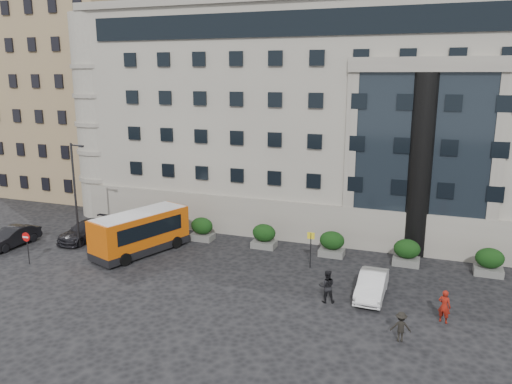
% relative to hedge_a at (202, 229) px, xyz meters
% --- Properties ---
extents(ground, '(120.00, 120.00, 0.00)m').
position_rel_hedge_a_xyz_m(ground, '(4.00, -7.80, -0.93)').
color(ground, black).
rests_on(ground, ground).
extents(civic_building, '(44.00, 24.00, 18.00)m').
position_rel_hedge_a_xyz_m(civic_building, '(10.00, 14.20, 8.07)').
color(civic_building, gray).
rests_on(civic_building, ground).
extents(entrance_column, '(1.80, 1.80, 13.00)m').
position_rel_hedge_a_xyz_m(entrance_column, '(16.00, 2.50, 5.57)').
color(entrance_column, black).
rests_on(entrance_column, ground).
extents(apartment_near, '(14.00, 14.00, 20.00)m').
position_rel_hedge_a_xyz_m(apartment_near, '(-20.00, 12.20, 9.07)').
color(apartment_near, '#947D56').
rests_on(apartment_near, ground).
extents(apartment_far, '(13.00, 13.00, 22.00)m').
position_rel_hedge_a_xyz_m(apartment_far, '(-23.00, 30.20, 10.07)').
color(apartment_far, '#80684B').
rests_on(apartment_far, ground).
extents(hedge_a, '(1.80, 1.26, 1.84)m').
position_rel_hedge_a_xyz_m(hedge_a, '(0.00, 0.00, 0.00)').
color(hedge_a, '#545452').
rests_on(hedge_a, ground).
extents(hedge_b, '(1.80, 1.26, 1.84)m').
position_rel_hedge_a_xyz_m(hedge_b, '(5.20, 0.00, 0.00)').
color(hedge_b, '#545452').
rests_on(hedge_b, ground).
extents(hedge_c, '(1.80, 1.26, 1.84)m').
position_rel_hedge_a_xyz_m(hedge_c, '(10.40, 0.00, 0.00)').
color(hedge_c, '#545452').
rests_on(hedge_c, ground).
extents(hedge_d, '(1.80, 1.26, 1.84)m').
position_rel_hedge_a_xyz_m(hedge_d, '(15.60, 0.00, 0.00)').
color(hedge_d, '#545452').
rests_on(hedge_d, ground).
extents(hedge_e, '(1.80, 1.26, 1.84)m').
position_rel_hedge_a_xyz_m(hedge_e, '(20.80, 0.00, 0.00)').
color(hedge_e, '#545452').
rests_on(hedge_e, ground).
extents(street_lamp, '(1.16, 0.18, 8.00)m').
position_rel_hedge_a_xyz_m(street_lamp, '(-7.94, -4.80, 3.44)').
color(street_lamp, '#262628').
rests_on(street_lamp, ground).
extents(bus_stop_sign, '(0.50, 0.08, 2.52)m').
position_rel_hedge_a_xyz_m(bus_stop_sign, '(9.50, -2.80, 0.80)').
color(bus_stop_sign, '#262628').
rests_on(bus_stop_sign, ground).
extents(no_entry_sign, '(0.64, 0.16, 2.32)m').
position_rel_hedge_a_xyz_m(no_entry_sign, '(-9.00, -8.84, 0.72)').
color(no_entry_sign, '#262628').
rests_on(no_entry_sign, ground).
extents(minibus, '(4.86, 7.75, 3.06)m').
position_rel_hedge_a_xyz_m(minibus, '(-2.95, -4.16, 0.76)').
color(minibus, '#C44F09').
rests_on(minibus, ground).
extents(red_truck, '(3.07, 5.99, 3.14)m').
position_rel_hedge_a_xyz_m(red_truck, '(-11.17, 8.64, 0.68)').
color(red_truck, '#99200B').
rests_on(red_truck, ground).
extents(parked_car_b, '(1.73, 4.57, 1.49)m').
position_rel_hedge_a_xyz_m(parked_car_b, '(-13.00, -6.33, -0.18)').
color(parked_car_b, black).
rests_on(parked_car_b, ground).
extents(parked_car_c, '(2.56, 5.25, 1.47)m').
position_rel_hedge_a_xyz_m(parked_car_c, '(-8.73, -3.04, -0.19)').
color(parked_car_c, black).
rests_on(parked_car_c, ground).
extents(parked_car_d, '(2.26, 4.50, 1.22)m').
position_rel_hedge_a_xyz_m(parked_car_d, '(-13.00, 5.85, -0.32)').
color(parked_car_d, black).
rests_on(parked_car_d, ground).
extents(white_taxi, '(1.58, 4.41, 1.45)m').
position_rel_hedge_a_xyz_m(white_taxi, '(14.00, -5.93, -0.20)').
color(white_taxi, silver).
rests_on(white_taxi, ground).
extents(pedestrian_a, '(0.78, 0.65, 1.82)m').
position_rel_hedge_a_xyz_m(pedestrian_a, '(18.00, -7.83, -0.02)').
color(pedestrian_a, maroon).
rests_on(pedestrian_a, ground).
extents(pedestrian_b, '(1.13, 0.99, 1.95)m').
position_rel_hedge_a_xyz_m(pedestrian_b, '(11.65, -7.58, 0.05)').
color(pedestrian_b, black).
rests_on(pedestrian_b, ground).
extents(pedestrian_c, '(1.09, 0.75, 1.55)m').
position_rel_hedge_a_xyz_m(pedestrian_c, '(15.98, -10.61, -0.16)').
color(pedestrian_c, black).
rests_on(pedestrian_c, ground).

